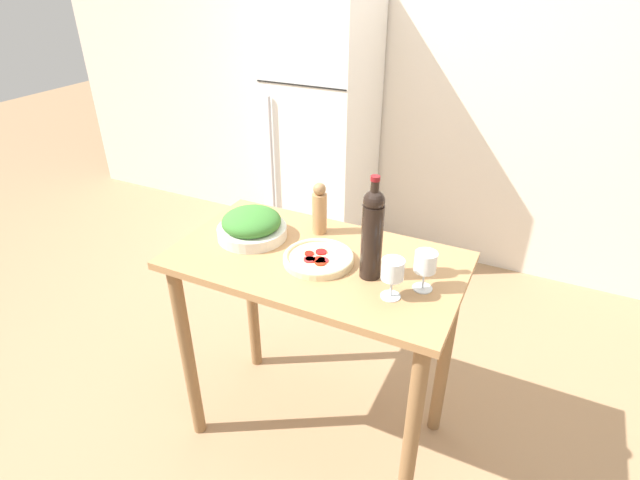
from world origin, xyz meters
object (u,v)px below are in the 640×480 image
Objects in this scene: wine_glass_near at (393,272)px; salad_bowl at (252,225)px; refrigerator at (323,136)px; wine_bottle at (372,232)px; wine_glass_far at (425,264)px; pepper_mill at (319,209)px; homemade_pizza at (318,258)px.

wine_glass_near reaches higher than salad_bowl.
refrigerator is at bearing 122.54° from wine_glass_near.
wine_bottle reaches higher than salad_bowl.
wine_glass_far is 0.54m from pepper_mill.
wine_glass_far is at bearing -4.18° from salad_bowl.
wine_bottle is at bearing 140.88° from wine_glass_near.
refrigerator is 1.88m from wine_glass_far.
wine_glass_near is at bearing -132.13° from wine_glass_far.
wine_bottle is 0.55m from salad_bowl.
salad_bowl is at bearing -145.74° from pepper_mill.
refrigerator is 6.35× the size of salad_bowl.
wine_bottle is at bearing -6.12° from salad_bowl.
homemade_pizza is (-0.21, 0.00, -0.16)m from wine_bottle.
homemade_pizza is (0.71, -1.51, 0.07)m from refrigerator.
refrigerator is at bearing 121.12° from wine_bottle.
salad_bowl is at bearing 167.22° from wine_glass_near.
wine_glass_far reaches higher than salad_bowl.
wine_bottle is 1.36× the size of salad_bowl.
wine_glass_near is 0.66× the size of pepper_mill.
pepper_mill is 0.25m from homemade_pizza.
wine_glass_near is at bearing -12.78° from salad_bowl.
wine_glass_far is (0.19, 0.00, -0.07)m from wine_bottle.
homemade_pizza is (0.32, -0.05, -0.04)m from salad_bowl.
homemade_pizza is at bearing 179.18° from wine_bottle.
salad_bowl is (0.39, -1.46, 0.11)m from refrigerator.
wine_glass_near is 0.51× the size of salad_bowl.
wine_glass_far is at bearing 47.87° from wine_glass_near.
pepper_mill reaches higher than wine_glass_far.
wine_bottle is 0.26m from homemade_pizza.
homemade_pizza is at bearing -179.84° from wine_glass_far.
pepper_mill is at bearing -64.84° from refrigerator.
pepper_mill is 0.78× the size of salad_bowl.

